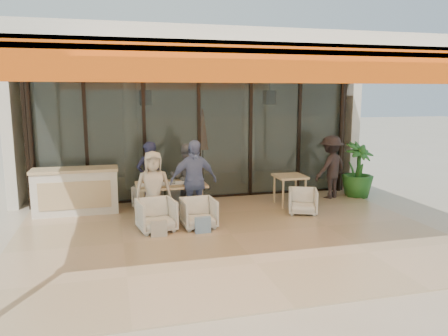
% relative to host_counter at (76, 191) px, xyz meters
% --- Properties ---
extents(ground, '(70.00, 70.00, 0.00)m').
position_rel_host_counter_xyz_m(ground, '(2.94, -2.30, -0.53)').
color(ground, '#C6B293').
rests_on(ground, ground).
extents(terrace_floor, '(8.00, 6.00, 0.01)m').
position_rel_host_counter_xyz_m(terrace_floor, '(2.94, -2.30, -0.53)').
color(terrace_floor, tan).
rests_on(terrace_floor, ground).
extents(terrace_structure, '(8.00, 6.00, 3.40)m').
position_rel_host_counter_xyz_m(terrace_structure, '(2.94, -2.56, 2.72)').
color(terrace_structure, silver).
rests_on(terrace_structure, ground).
extents(glass_storefront, '(8.08, 0.10, 3.20)m').
position_rel_host_counter_xyz_m(glass_storefront, '(2.94, 0.70, 1.07)').
color(glass_storefront, '#9EADA3').
rests_on(glass_storefront, ground).
extents(interior_block, '(9.05, 3.62, 3.52)m').
position_rel_host_counter_xyz_m(interior_block, '(2.95, 3.02, 1.70)').
color(interior_block, silver).
rests_on(interior_block, ground).
extents(host_counter, '(1.85, 0.65, 1.04)m').
position_rel_host_counter_xyz_m(host_counter, '(0.00, 0.00, 0.00)').
color(host_counter, silver).
rests_on(host_counter, ground).
extents(dining_table, '(1.50, 0.90, 0.93)m').
position_rel_host_counter_xyz_m(dining_table, '(2.01, -0.73, 0.16)').
color(dining_table, '#CFB47E').
rests_on(dining_table, ground).
extents(chair_far_left, '(0.77, 0.75, 0.62)m').
position_rel_host_counter_xyz_m(chair_far_left, '(1.60, 0.22, -0.22)').
color(chair_far_left, white).
rests_on(chair_far_left, ground).
extents(chair_far_right, '(0.84, 0.81, 0.70)m').
position_rel_host_counter_xyz_m(chair_far_right, '(2.44, 0.22, -0.18)').
color(chair_far_right, white).
rests_on(chair_far_right, ground).
extents(chair_near_left, '(0.79, 0.75, 0.71)m').
position_rel_host_counter_xyz_m(chair_near_left, '(1.60, -1.68, -0.18)').
color(chair_near_left, white).
rests_on(chair_near_left, ground).
extents(chair_near_right, '(0.69, 0.65, 0.67)m').
position_rel_host_counter_xyz_m(chair_near_right, '(2.44, -1.68, -0.20)').
color(chair_near_right, white).
rests_on(chair_near_right, ground).
extents(diner_navy, '(0.69, 0.56, 1.63)m').
position_rel_host_counter_xyz_m(diner_navy, '(1.60, -0.28, 0.28)').
color(diner_navy, '#181D35').
rests_on(diner_navy, ground).
extents(diner_grey, '(0.91, 0.80, 1.55)m').
position_rel_host_counter_xyz_m(diner_grey, '(2.44, -0.28, 0.24)').
color(diner_grey, slate).
rests_on(diner_grey, ground).
extents(diner_cream, '(0.75, 0.50, 1.53)m').
position_rel_host_counter_xyz_m(diner_cream, '(1.60, -1.18, 0.23)').
color(diner_cream, beige).
rests_on(diner_cream, ground).
extents(diner_periwinkle, '(1.06, 0.57, 1.73)m').
position_rel_host_counter_xyz_m(diner_periwinkle, '(2.44, -1.18, 0.33)').
color(diner_periwinkle, '#6776AD').
rests_on(diner_periwinkle, ground).
extents(tote_bag_cream, '(0.30, 0.10, 0.34)m').
position_rel_host_counter_xyz_m(tote_bag_cream, '(1.60, -2.08, -0.36)').
color(tote_bag_cream, silver).
rests_on(tote_bag_cream, ground).
extents(tote_bag_blue, '(0.30, 0.10, 0.34)m').
position_rel_host_counter_xyz_m(tote_bag_blue, '(2.44, -2.08, -0.36)').
color(tote_bag_blue, '#99BFD8').
rests_on(tote_bag_blue, ground).
extents(side_table, '(0.70, 0.70, 0.74)m').
position_rel_host_counter_xyz_m(side_table, '(4.89, -0.52, 0.11)').
color(side_table, '#CFB47E').
rests_on(side_table, ground).
extents(side_chair, '(0.79, 0.77, 0.64)m').
position_rel_host_counter_xyz_m(side_chair, '(4.89, -1.27, -0.21)').
color(side_chair, white).
rests_on(side_chair, ground).
extents(standing_woman, '(1.21, 0.99, 1.62)m').
position_rel_host_counter_xyz_m(standing_woman, '(6.19, -0.10, 0.28)').
color(standing_woman, black).
rests_on(standing_woman, ground).
extents(potted_palm, '(1.01, 1.01, 1.43)m').
position_rel_host_counter_xyz_m(potted_palm, '(6.96, -0.12, 0.18)').
color(potted_palm, '#1E5919').
rests_on(potted_palm, ground).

